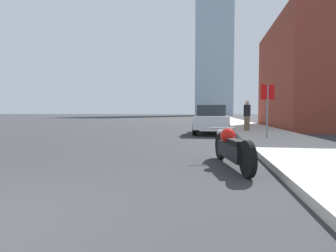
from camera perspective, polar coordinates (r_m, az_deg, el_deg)
The scene contains 9 objects.
sidewalk at distance 42.09m, azimuth 13.15°, elevation 1.37°, with size 3.05×240.00×0.15m.
distant_tower at distance 114.80m, azimuth 10.04°, elevation 16.49°, with size 14.89×14.89×56.31m.
motorcycle at distance 5.83m, azimuth 13.56°, elevation -4.62°, with size 0.82×2.51×0.82m.
parked_car_white at distance 14.75m, azimuth 9.37°, elevation 1.44°, with size 1.86×4.26×1.57m.
parked_car_red at distance 26.51m, azimuth 9.27°, elevation 2.12°, with size 2.12×4.08×1.62m.
parked_car_yellow at distance 36.81m, azimuth 9.22°, elevation 2.28°, with size 2.04×4.22×1.53m.
parked_car_blue at distance 49.25m, azimuth 9.30°, elevation 2.54°, with size 2.06×4.15×1.73m.
stop_sign at distance 11.29m, azimuth 20.82°, elevation 5.00°, with size 0.57×0.26×2.14m.
pedestrian at distance 15.60m, azimuth 16.81°, elevation 2.29°, with size 0.36×0.24×1.71m.
Camera 1 is at (2.48, -1.98, 1.17)m, focal length 28.00 mm.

